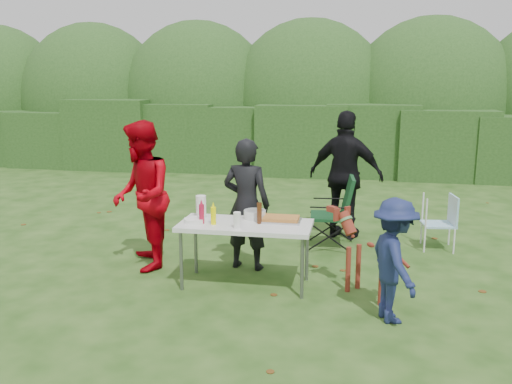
% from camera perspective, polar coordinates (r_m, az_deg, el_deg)
% --- Properties ---
extents(ground, '(80.00, 80.00, 0.00)m').
position_cam_1_polar(ground, '(6.19, -2.79, -10.44)').
color(ground, '#1E4211').
extents(hedge_row, '(22.00, 1.40, 1.70)m').
position_cam_1_polar(hedge_row, '(13.72, 4.96, 5.48)').
color(hedge_row, '#23471C').
rests_on(hedge_row, ground).
extents(shrub_backdrop, '(20.00, 2.60, 3.20)m').
position_cam_1_polar(shrub_backdrop, '(15.25, 5.62, 8.92)').
color(shrub_backdrop, '#3D6628').
rests_on(shrub_backdrop, ground).
extents(folding_table, '(1.50, 0.70, 0.74)m').
position_cam_1_polar(folding_table, '(6.16, -1.12, -3.79)').
color(folding_table, silver).
rests_on(folding_table, ground).
extents(person_cook, '(0.65, 0.48, 1.64)m').
position_cam_1_polar(person_cook, '(6.70, -1.01, -1.31)').
color(person_cook, black).
rests_on(person_cook, ground).
extents(person_red_jacket, '(1.01, 1.11, 1.86)m').
position_cam_1_polar(person_red_jacket, '(6.85, -11.95, -0.39)').
color(person_red_jacket, '#AE000C').
rests_on(person_red_jacket, ground).
extents(person_black_puffy, '(1.20, 0.75, 1.90)m').
position_cam_1_polar(person_black_puffy, '(8.11, 9.43, 1.75)').
color(person_black_puffy, black).
rests_on(person_black_puffy, ground).
extents(child, '(0.70, 0.90, 1.23)m').
position_cam_1_polar(child, '(5.46, 14.35, -6.99)').
color(child, '#192350').
rests_on(child, ground).
extents(dog, '(0.95, 0.91, 0.90)m').
position_cam_1_polar(dog, '(6.04, 11.91, -6.75)').
color(dog, maroon).
rests_on(dog, ground).
extents(camping_chair, '(0.69, 0.69, 1.02)m').
position_cam_1_polar(camping_chair, '(7.70, 7.86, -2.08)').
color(camping_chair, '#113C1D').
rests_on(camping_chair, ground).
extents(lawn_chair, '(0.52, 0.52, 0.77)m').
position_cam_1_polar(lawn_chair, '(7.99, 18.63, -3.00)').
color(lawn_chair, '#3999BF').
rests_on(lawn_chair, ground).
extents(food_tray, '(0.45, 0.30, 0.02)m').
position_cam_1_polar(food_tray, '(6.23, 2.66, -3.01)').
color(food_tray, '#B7B7BA').
rests_on(food_tray, folding_table).
extents(focaccia_bread, '(0.40, 0.26, 0.04)m').
position_cam_1_polar(focaccia_bread, '(6.23, 2.66, -2.77)').
color(focaccia_bread, '#BB7531').
rests_on(focaccia_bread, food_tray).
extents(mustard_bottle, '(0.06, 0.06, 0.20)m').
position_cam_1_polar(mustard_bottle, '(6.10, -4.51, -2.50)').
color(mustard_bottle, '#FFFC00').
rests_on(mustard_bottle, folding_table).
extents(ketchup_bottle, '(0.06, 0.06, 0.22)m').
position_cam_1_polar(ketchup_bottle, '(6.14, -5.75, -2.31)').
color(ketchup_bottle, '#B41336').
rests_on(ketchup_bottle, folding_table).
extents(beer_bottle, '(0.06, 0.06, 0.24)m').
position_cam_1_polar(beer_bottle, '(6.11, 0.35, -2.24)').
color(beer_bottle, '#47230F').
rests_on(beer_bottle, folding_table).
extents(paper_towel_roll, '(0.12, 0.12, 0.26)m').
position_cam_1_polar(paper_towel_roll, '(6.42, -5.81, -1.52)').
color(paper_towel_roll, white).
rests_on(paper_towel_roll, folding_table).
extents(cup_stack, '(0.08, 0.08, 0.18)m').
position_cam_1_polar(cup_stack, '(5.93, -2.00, -2.98)').
color(cup_stack, white).
rests_on(cup_stack, folding_table).
extents(pasta_bowl, '(0.26, 0.26, 0.10)m').
position_cam_1_polar(pasta_bowl, '(6.34, -0.13, -2.37)').
color(pasta_bowl, silver).
rests_on(pasta_bowl, folding_table).
extents(plate_stack, '(0.24, 0.24, 0.05)m').
position_cam_1_polar(plate_stack, '(6.21, -6.51, -2.99)').
color(plate_stack, white).
rests_on(plate_stack, folding_table).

